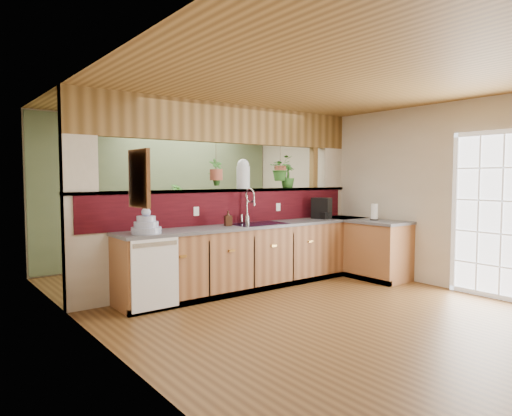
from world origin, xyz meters
TOP-DOWN VIEW (x-y plane):
  - ground at (0.00, 0.00)m, footprint 4.60×7.00m
  - ceiling at (0.00, 0.00)m, footprint 4.60×7.00m
  - wall_back at (0.00, 3.50)m, footprint 4.60×0.02m
  - wall_left at (-2.30, 0.00)m, footprint 0.02×7.00m
  - wall_right at (2.30, 0.00)m, footprint 0.02×7.00m
  - pass_through_partition at (0.03, 1.35)m, footprint 4.60×0.21m
  - pass_through_ledge at (0.00, 1.35)m, footprint 4.60×0.21m
  - header_beam at (0.00, 1.35)m, footprint 4.60×0.15m
  - sage_backwall at (0.00, 3.48)m, footprint 4.55×0.02m
  - countertop at (0.84, 0.87)m, footprint 4.14×1.52m
  - dishwasher at (-1.48, 0.66)m, footprint 0.58×0.03m
  - navy_sink at (0.25, 0.98)m, footprint 0.82×0.50m
  - french_door at (2.27, -1.30)m, footprint 0.06×1.02m
  - framed_print at (-2.27, -0.80)m, footprint 0.04×0.35m
  - faucet at (0.19, 1.13)m, footprint 0.22×0.22m
  - dish_stack at (-1.49, 0.87)m, footprint 0.35×0.35m
  - soap_dispenser at (-0.25, 1.00)m, footprint 0.12×0.12m
  - coffee_maker at (1.55, 0.99)m, footprint 0.18×0.30m
  - paper_towel at (2.01, 0.33)m, footprint 0.13×0.13m
  - glass_jar at (0.25, 1.35)m, footprint 0.20×0.20m
  - ledge_plant_right at (1.12, 1.35)m, footprint 0.23×0.23m
  - hanging_plant_a at (-0.22, 1.35)m, footprint 0.21×0.18m
  - hanging_plant_b at (0.97, 1.35)m, footprint 0.40×0.36m
  - shelving_console at (-0.13, 3.25)m, footprint 1.53×0.60m
  - shelf_plant_a at (-0.58, 3.25)m, footprint 0.26×0.21m
  - shelf_plant_b at (0.14, 3.25)m, footprint 0.29×0.29m
  - floor_plant at (0.79, 2.51)m, footprint 0.81×0.75m

SIDE VIEW (x-z plane):
  - ground at x=0.00m, z-range -0.01..0.01m
  - floor_plant at x=0.79m, z-range 0.00..0.73m
  - countertop at x=0.84m, z-range 0.00..0.90m
  - dishwasher at x=-1.48m, z-range 0.05..0.87m
  - shelving_console at x=-0.13m, z-range 0.00..1.00m
  - navy_sink at x=0.25m, z-range 0.73..0.91m
  - dish_stack at x=-1.49m, z-range 0.84..1.15m
  - soap_dispenser at x=-0.25m, z-range 0.90..1.11m
  - paper_towel at x=2.01m, z-range 0.89..1.16m
  - french_door at x=2.27m, z-range -0.03..2.13m
  - coffee_maker at x=1.55m, z-range 0.89..1.22m
  - faucet at x=0.19m, z-range 0.92..1.43m
  - pass_through_partition at x=0.03m, z-range -0.11..2.49m
  - shelf_plant_b at x=0.14m, z-range 1.00..1.43m
  - shelf_plant_a at x=-0.58m, z-range 1.00..1.44m
  - wall_back at x=0.00m, z-range 0.00..2.60m
  - wall_left at x=-2.30m, z-range 0.00..2.60m
  - wall_right at x=2.30m, z-range 0.00..2.60m
  - sage_backwall at x=0.00m, z-range 0.02..2.58m
  - pass_through_ledge at x=0.00m, z-range 1.35..1.39m
  - framed_print at x=-2.27m, z-range 1.32..1.78m
  - ledge_plant_right at x=1.12m, z-range 1.39..1.78m
  - glass_jar at x=0.25m, z-range 1.39..1.83m
  - hanging_plant_a at x=-0.22m, z-range 1.49..2.02m
  - hanging_plant_b at x=0.97m, z-range 1.61..2.13m
  - header_beam at x=0.00m, z-range 2.05..2.60m
  - ceiling at x=0.00m, z-range 2.60..2.60m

